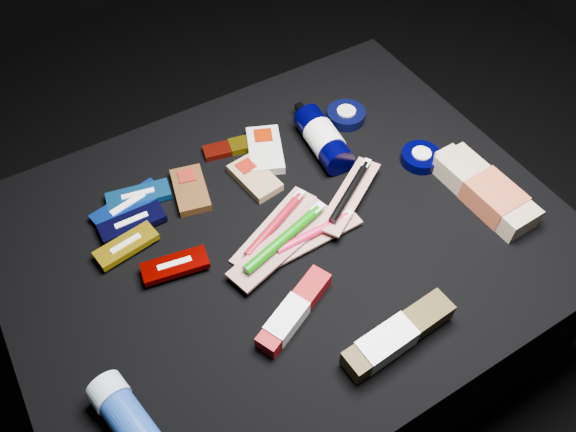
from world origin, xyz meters
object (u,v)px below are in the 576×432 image
lotion_bottle (323,139)px  toothpaste_carton_red (292,314)px  deodorant_stick (125,416)px  bodywash_bottle (486,192)px

lotion_bottle → toothpaste_carton_red: bearing=-124.1°
deodorant_stick → toothpaste_carton_red: bearing=-6.5°
bodywash_bottle → deodorant_stick: bearing=-177.7°
toothpaste_carton_red → bodywash_bottle: bearing=-20.7°
deodorant_stick → bodywash_bottle: bearing=-7.0°
bodywash_bottle → lotion_bottle: bearing=123.7°
lotion_bottle → deodorant_stick: 0.63m
lotion_bottle → toothpaste_carton_red: lotion_bottle is taller
lotion_bottle → toothpaste_carton_red: size_ratio=1.20×
lotion_bottle → deodorant_stick: bearing=-143.1°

